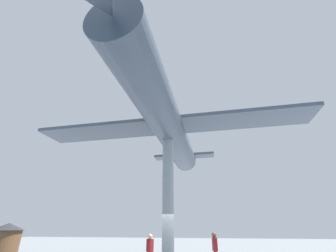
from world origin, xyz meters
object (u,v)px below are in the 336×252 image
Objects in this scene: visitor_person at (150,249)px; support_pylon_central at (168,202)px; info_kiosk at (2,251)px; suspended_airplane at (167,124)px; visitor_second at (215,247)px.

support_pylon_central is at bearing 167.46° from visitor_person.
info_kiosk is (4.81, 4.39, 0.16)m from visitor_person.
suspended_airplane reaches higher than visitor_second.
info_kiosk is at bearing 110.91° from visitor_second.
suspended_airplane is at bearing 88.54° from support_pylon_central.
support_pylon_central is 0.39× the size of suspended_airplane.
support_pylon_central is 6.85m from info_kiosk.
info_kiosk is at bearing 19.62° from support_pylon_central.
visitor_person is at bearing 88.92° from visitor_second.
suspended_airplane is 6.66m from visitor_person.
suspended_airplane is 9.65× the size of visitor_person.
info_kiosk is at bearing 18.71° from suspended_airplane.
info_kiosk is at bearing 87.73° from visitor_person.
info_kiosk reaches higher than visitor_person.
visitor_second is at bearing -122.36° from suspended_airplane.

